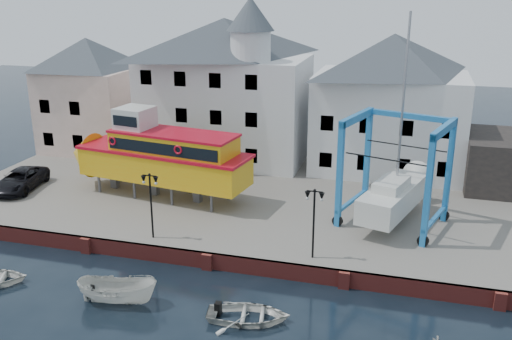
# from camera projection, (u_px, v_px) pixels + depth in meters

# --- Properties ---
(ground) EXTENTS (140.00, 140.00, 0.00)m
(ground) POSITION_uv_depth(u_px,v_px,m) (208.00, 269.00, 33.51)
(ground) COLOR black
(ground) RESTS_ON ground
(hardstanding) EXTENTS (44.00, 22.00, 1.00)m
(hardstanding) POSITION_uv_depth(u_px,v_px,m) (258.00, 197.00, 43.41)
(hardstanding) COLOR slate
(hardstanding) RESTS_ON ground
(quay_wall) EXTENTS (44.00, 0.47, 1.00)m
(quay_wall) POSITION_uv_depth(u_px,v_px,m) (208.00, 261.00, 33.45)
(quay_wall) COLOR maroon
(quay_wall) RESTS_ON ground
(building_pink) EXTENTS (8.00, 7.00, 10.30)m
(building_pink) POSITION_uv_depth(u_px,v_px,m) (90.00, 95.00, 52.64)
(building_pink) COLOR #CAAC9B
(building_pink) RESTS_ON hardstanding
(building_white_main) EXTENTS (14.00, 8.30, 14.00)m
(building_white_main) POSITION_uv_depth(u_px,v_px,m) (226.00, 88.00, 49.26)
(building_white_main) COLOR silver
(building_white_main) RESTS_ON hardstanding
(building_white_right) EXTENTS (12.00, 8.00, 11.20)m
(building_white_right) POSITION_uv_depth(u_px,v_px,m) (390.00, 104.00, 46.50)
(building_white_right) COLOR silver
(building_white_right) RESTS_ON hardstanding
(lamp_post_left) EXTENTS (1.12, 0.32, 4.20)m
(lamp_post_left) POSITION_uv_depth(u_px,v_px,m) (150.00, 189.00, 34.32)
(lamp_post_left) COLOR black
(lamp_post_left) RESTS_ON hardstanding
(lamp_post_right) EXTENTS (1.12, 0.32, 4.20)m
(lamp_post_right) POSITION_uv_depth(u_px,v_px,m) (314.00, 206.00, 31.76)
(lamp_post_right) COLOR black
(lamp_post_right) RESTS_ON hardstanding
(tour_boat) EXTENTS (15.23, 5.69, 6.47)m
(tour_boat) POSITION_uv_depth(u_px,v_px,m) (153.00, 155.00, 41.48)
(tour_boat) COLOR #59595E
(tour_boat) RESTS_ON hardstanding
(travel_lift) EXTENTS (7.40, 9.17, 13.44)m
(travel_lift) POSITION_uv_depth(u_px,v_px,m) (398.00, 187.00, 37.35)
(travel_lift) COLOR #1B63A0
(travel_lift) RESTS_ON hardstanding
(van) EXTENTS (3.35, 5.79, 1.52)m
(van) POSITION_uv_depth(u_px,v_px,m) (20.00, 180.00, 43.25)
(van) COLOR black
(van) RESTS_ON hardstanding
(motorboat_a) EXTENTS (4.50, 2.30, 1.66)m
(motorboat_a) POSITION_uv_depth(u_px,v_px,m) (119.00, 303.00, 29.97)
(motorboat_a) COLOR silver
(motorboat_a) RESTS_ON ground
(motorboat_b) EXTENTS (4.61, 3.66, 0.86)m
(motorboat_b) POSITION_uv_depth(u_px,v_px,m) (248.00, 320.00, 28.43)
(motorboat_b) COLOR silver
(motorboat_b) RESTS_ON ground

